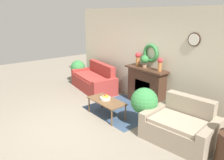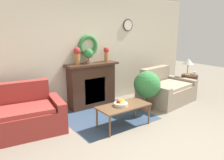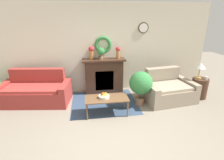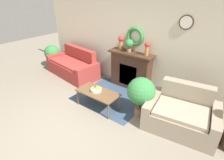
{
  "view_description": "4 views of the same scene",
  "coord_description": "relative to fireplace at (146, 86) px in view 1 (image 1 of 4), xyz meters",
  "views": [
    {
      "loc": [
        4.02,
        -2.06,
        2.54
      ],
      "look_at": [
        -0.2,
        1.32,
        0.88
      ],
      "focal_mm": 35.0,
      "sensor_mm": 36.0,
      "label": 1
    },
    {
      "loc": [
        -2.58,
        -2.1,
        1.91
      ],
      "look_at": [
        -0.19,
        1.24,
        0.92
      ],
      "focal_mm": 35.0,
      "sensor_mm": 36.0,
      "label": 2
    },
    {
      "loc": [
        -0.49,
        -2.78,
        2.3
      ],
      "look_at": [
        0.15,
        1.51,
        0.71
      ],
      "focal_mm": 28.0,
      "sensor_mm": 36.0,
      "label": 3
    },
    {
      "loc": [
        2.36,
        -1.62,
        2.59
      ],
      "look_at": [
        0.16,
        1.31,
        0.7
      ],
      "focal_mm": 28.0,
      "sensor_mm": 36.0,
      "label": 4
    }
  ],
  "objects": [
    {
      "name": "vase_on_mantel_right",
      "position": [
        0.44,
        0.01,
        0.74
      ],
      "size": [
        0.14,
        0.14,
        0.36
      ],
      "color": "#AD6B38",
      "rests_on": "fireplace"
    },
    {
      "name": "coffee_table",
      "position": [
        -0.08,
        -1.36,
        -0.15
      ],
      "size": [
        1.05,
        0.51,
        0.43
      ],
      "color": "brown",
      "rests_on": "ground_plane"
    },
    {
      "name": "ground_plane",
      "position": [
        -0.02,
        -2.39,
        -0.54
      ],
      "size": [
        16.0,
        16.0,
        0.0
      ],
      "primitive_type": "plane",
      "color": "gray"
    },
    {
      "name": "potted_plant_floor_by_couch",
      "position": [
        -3.13,
        -0.4,
        -0.02
      ],
      "size": [
        0.56,
        0.56,
        0.83
      ],
      "color": "#8E664C",
      "rests_on": "ground_plane"
    },
    {
      "name": "potted_plant_on_mantel",
      "position": [
        -0.08,
        -0.01,
        0.75
      ],
      "size": [
        0.22,
        0.22,
        0.35
      ],
      "color": "#8E664C",
      "rests_on": "fireplace"
    },
    {
      "name": "wall_back",
      "position": [
        -0.02,
        0.21,
        0.81
      ],
      "size": [
        6.8,
        0.16,
        2.7
      ],
      "color": "beige",
      "rests_on": "ground_plane"
    },
    {
      "name": "fruit_bowl",
      "position": [
        -0.14,
        -1.34,
        -0.07
      ],
      "size": [
        0.27,
        0.27,
        0.12
      ],
      "color": "beige",
      "rests_on": "coffee_table"
    },
    {
      "name": "loveseat_right",
      "position": [
        1.75,
        -0.82,
        -0.24
      ],
      "size": [
        1.5,
        1.16,
        0.87
      ],
      "rotation": [
        0.0,
        0.0,
        0.13
      ],
      "color": "gray",
      "rests_on": "ground_plane"
    },
    {
      "name": "potted_plant_floor_by_loveseat",
      "position": [
        0.88,
        -1.01,
        0.06
      ],
      "size": [
        0.62,
        0.62,
        0.94
      ],
      "color": "#8E664C",
      "rests_on": "ground_plane"
    },
    {
      "name": "floor_rug",
      "position": [
        -0.08,
        -0.76,
        -0.54
      ],
      "size": [
        1.8,
        1.61,
        0.01
      ],
      "color": "#334760",
      "rests_on": "ground_plane"
    },
    {
      "name": "vase_on_mantel_left",
      "position": [
        -0.36,
        0.01,
        0.76
      ],
      "size": [
        0.16,
        0.16,
        0.39
      ],
      "color": "#AD6B38",
      "rests_on": "fireplace"
    },
    {
      "name": "fireplace",
      "position": [
        0.0,
        0.0,
        0.0
      ],
      "size": [
        1.3,
        0.41,
        1.08
      ],
      "color": "#42281C",
      "rests_on": "ground_plane"
    },
    {
      "name": "couch_left",
      "position": [
        -1.97,
        -0.44,
        -0.23
      ],
      "size": [
        1.96,
        1.1,
        0.9
      ],
      "rotation": [
        0.0,
        0.0,
        -0.13
      ],
      "color": "#9E332D",
      "rests_on": "ground_plane"
    }
  ]
}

